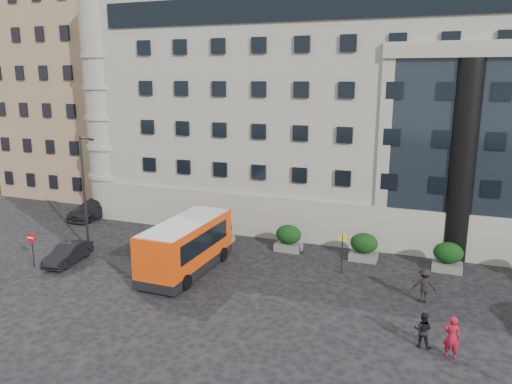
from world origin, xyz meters
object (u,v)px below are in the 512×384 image
Objects in this scene: hedge_a at (221,230)px; bus_stop_sign at (342,247)px; street_lamp at (85,189)px; parked_car_b at (68,253)px; hedge_d at (448,257)px; parked_car_c at (94,208)px; red_truck at (185,184)px; no_entry_sign at (32,243)px; hedge_b at (288,238)px; pedestrian_a at (452,337)px; minibus at (186,244)px; hedge_c at (364,247)px; parked_car_d at (185,199)px; pedestrian_c at (424,285)px; pedestrian_b at (423,330)px.

bus_stop_sign is (9.50, -2.80, 0.80)m from hedge_a.
street_lamp is 17.75m from bus_stop_sign.
hedge_a is 0.47× the size of parked_car_b.
parked_car_c is at bearing 175.67° from hedge_d.
no_entry_sign is at bearing -85.38° from red_truck.
parked_car_c is (-13.00, 2.17, -0.15)m from hedge_a.
hedge_b is at bearing -5.43° from parked_car_c.
bus_stop_sign is at bearing -47.26° from pedestrian_a.
minibus is (9.42, 2.93, 0.13)m from no_entry_sign.
street_lamp is (-13.14, -4.80, 3.44)m from hedge_b.
hedge_c is at bearing 14.67° from street_lamp.
parked_car_b is 15.59m from parked_car_d.
hedge_a is at bearing 180.00° from hedge_b.
no_entry_sign is at bearing -148.10° from hedge_b.
hedge_d is 6.76m from bus_stop_sign.
minibus reaches higher than hedge_d.
minibus reaches higher than hedge_c.
hedge_c is at bearing 72.18° from bus_stop_sign.
hedge_c is 21.84m from red_truck.
parked_car_c is at bearing -20.17° from pedestrian_c.
hedge_c reaches higher than parked_car_c.
street_lamp is (-23.54, -4.80, 3.44)m from hedge_d.
hedge_d is at bearing 10.71° from parked_car_b.
street_lamp is 1.61× the size of parked_car_d.
red_truck is (-19.13, 10.52, 0.60)m from hedge_c.
red_truck is at bearing 142.93° from hedge_b.
red_truck is at bearing 86.91° from parked_car_b.
bus_stop_sign is 22.58m from red_truck.
pedestrian_a is at bearing -88.83° from hedge_d.
hedge_a is at bearing 163.58° from bus_stop_sign.
minibus reaches higher than red_truck.
pedestrian_b is at bearing -42.05° from parked_car_d.
hedge_d is (15.60, 0.00, 0.00)m from hedge_a.
hedge_c is 0.32× the size of red_truck.
hedge_b is 5.19m from bus_stop_sign.
parked_car_d is at bearing 160.46° from hedge_d.
hedge_d is 24.25m from parked_car_b.
hedge_c reaches higher than parked_car_b.
hedge_a reaches higher than parked_car_b.
red_truck is (0.27, 19.36, -0.12)m from no_entry_sign.
bus_stop_sign is 1.09× the size of no_entry_sign.
hedge_b is at bearing -31.65° from red_truck.
hedge_a is 13.69m from red_truck.
hedge_a reaches higher than parked_car_d.
street_lamp is 3.17× the size of bus_stop_sign.
red_truck reaches higher than no_entry_sign.
hedge_d is at bearing 0.00° from hedge_b.
pedestrian_a is at bearing -33.62° from hedge_a.
minibus is at bearing -149.36° from hedge_c.
hedge_c is at bearing 31.15° from minibus.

